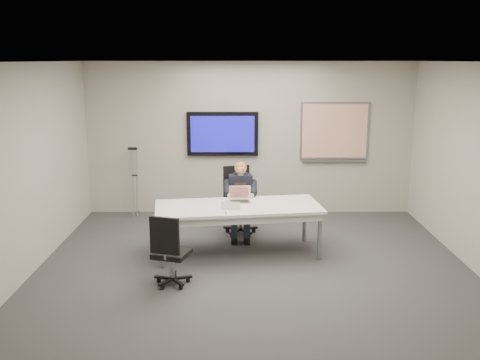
{
  "coord_description": "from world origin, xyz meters",
  "views": [
    {
      "loc": [
        -0.21,
        -6.75,
        2.83
      ],
      "look_at": [
        -0.19,
        0.8,
        1.12
      ],
      "focal_mm": 40.0,
      "sensor_mm": 36.0,
      "label": 1
    }
  ],
  "objects_px": {
    "office_chair_far": "(240,213)",
    "office_chair_near": "(171,263)",
    "laptop": "(240,198)",
    "conference_table": "(238,211)",
    "seated_person": "(241,208)"
  },
  "relations": [
    {
      "from": "seated_person",
      "to": "laptop",
      "type": "relative_size",
      "value": 3.57
    },
    {
      "from": "conference_table",
      "to": "seated_person",
      "type": "height_order",
      "value": "seated_person"
    },
    {
      "from": "laptop",
      "to": "office_chair_far",
      "type": "bearing_deg",
      "value": 84.25
    },
    {
      "from": "seated_person",
      "to": "conference_table",
      "type": "bearing_deg",
      "value": -98.23
    },
    {
      "from": "office_chair_near",
      "to": "seated_person",
      "type": "xyz_separation_m",
      "value": [
        0.89,
        1.88,
        0.2
      ]
    },
    {
      "from": "seated_person",
      "to": "laptop",
      "type": "height_order",
      "value": "seated_person"
    },
    {
      "from": "office_chair_near",
      "to": "office_chair_far",
      "type": "bearing_deg",
      "value": -95.11
    },
    {
      "from": "office_chair_far",
      "to": "office_chair_near",
      "type": "distance_m",
      "value": 2.3
    },
    {
      "from": "conference_table",
      "to": "office_chair_far",
      "type": "bearing_deg",
      "value": 80.7
    },
    {
      "from": "office_chair_far",
      "to": "seated_person",
      "type": "bearing_deg",
      "value": -103.71
    },
    {
      "from": "office_chair_near",
      "to": "laptop",
      "type": "height_order",
      "value": "laptop"
    },
    {
      "from": "conference_table",
      "to": "seated_person",
      "type": "relative_size",
      "value": 2.06
    },
    {
      "from": "office_chair_far",
      "to": "laptop",
      "type": "height_order",
      "value": "office_chair_far"
    },
    {
      "from": "laptop",
      "to": "office_chair_near",
      "type": "bearing_deg",
      "value": -128.12
    },
    {
      "from": "office_chair_far",
      "to": "seated_person",
      "type": "height_order",
      "value": "seated_person"
    }
  ]
}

